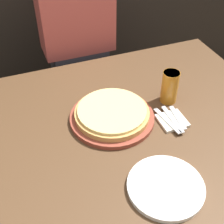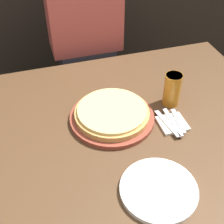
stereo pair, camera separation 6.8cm
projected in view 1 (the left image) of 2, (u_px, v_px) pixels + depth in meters
name	position (u px, v px, depth m)	size (l,w,h in m)	color
ground_plane	(119.00, 217.00, 1.75)	(12.00, 12.00, 0.00)	#473828
dining_table	(121.00, 178.00, 1.52)	(1.41, 1.06, 0.71)	#4C331E
pizza_on_board	(112.00, 115.00, 1.30)	(0.35, 0.35, 0.06)	brown
beer_glass	(170.00, 86.00, 1.35)	(0.07, 0.07, 0.15)	#B7701E
dinner_plate	(166.00, 187.00, 1.05)	(0.26, 0.26, 0.02)	white
napkin_stack	(172.00, 121.00, 1.30)	(0.11, 0.11, 0.01)	silver
fork	(167.00, 121.00, 1.28)	(0.04, 0.17, 0.00)	silver
dinner_knife	(172.00, 119.00, 1.29)	(0.02, 0.17, 0.00)	silver
spoon	(178.00, 118.00, 1.30)	(0.04, 0.15, 0.00)	silver
diner_person	(79.00, 57.00, 1.84)	(0.39, 0.20, 1.29)	#33333D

